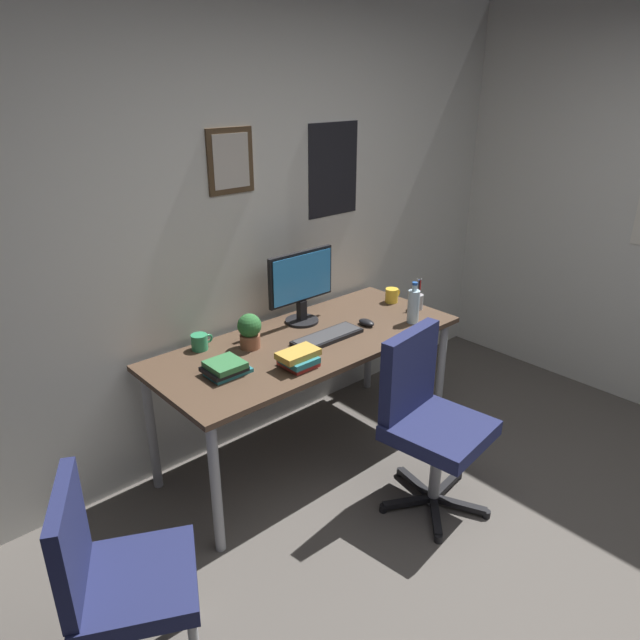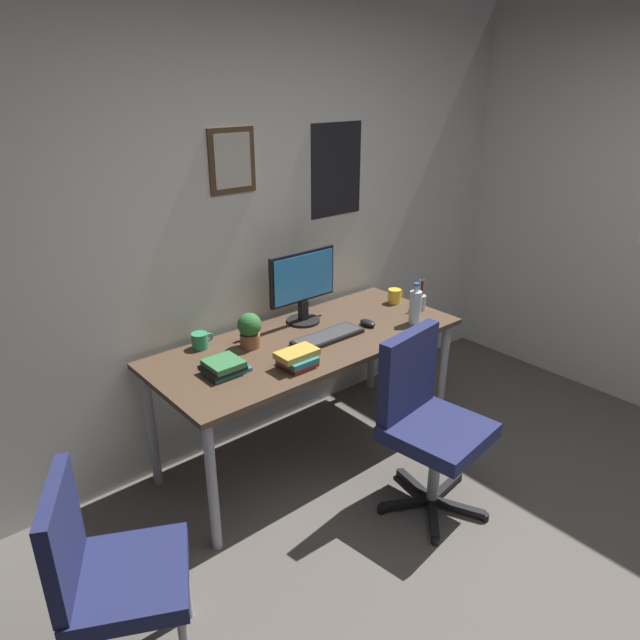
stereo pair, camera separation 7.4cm
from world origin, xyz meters
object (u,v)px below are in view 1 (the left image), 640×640
(coffee_mug_near, at_px, (392,295))
(pen_cup, at_px, (418,301))
(coffee_mug_far, at_px, (200,342))
(potted_plant, at_px, (249,330))
(computer_mouse, at_px, (366,322))
(book_stack_right, at_px, (299,359))
(book_stack_left, at_px, (226,368))
(keyboard, at_px, (327,337))
(water_bottle, at_px, (413,306))
(side_chair, at_px, (115,574))
(monitor, at_px, (301,284))
(office_chair, at_px, (427,413))

(coffee_mug_near, bearing_deg, pen_cup, -80.75)
(coffee_mug_far, height_order, potted_plant, potted_plant)
(computer_mouse, distance_m, book_stack_right, 0.65)
(coffee_mug_far, height_order, book_stack_left, coffee_mug_far)
(keyboard, relative_size, coffee_mug_near, 3.55)
(water_bottle, height_order, book_stack_left, water_bottle)
(keyboard, relative_size, book_stack_left, 1.95)
(side_chair, relative_size, computer_mouse, 7.95)
(monitor, height_order, book_stack_right, monitor)
(keyboard, height_order, book_stack_right, book_stack_right)
(book_stack_left, relative_size, book_stack_right, 1.04)
(coffee_mug_near, xyz_separation_m, coffee_mug_far, (-1.30, 0.21, -0.00))
(side_chair, distance_m, monitor, 1.85)
(coffee_mug_far, bearing_deg, monitor, -6.60)
(monitor, relative_size, computer_mouse, 4.18)
(monitor, xyz_separation_m, potted_plant, (-0.44, -0.09, -0.13))
(keyboard, height_order, potted_plant, potted_plant)
(water_bottle, height_order, potted_plant, water_bottle)
(side_chair, bearing_deg, potted_plant, 33.65)
(monitor, relative_size, coffee_mug_far, 3.62)
(computer_mouse, bearing_deg, water_bottle, -32.24)
(office_chair, height_order, book_stack_left, office_chair)
(coffee_mug_near, distance_m, book_stack_right, 1.08)
(potted_plant, relative_size, pen_cup, 0.98)
(computer_mouse, relative_size, pen_cup, 0.55)
(side_chair, relative_size, book_stack_right, 4.13)
(office_chair, relative_size, water_bottle, 3.76)
(pen_cup, xyz_separation_m, book_stack_left, (-1.39, 0.07, -0.02))
(book_stack_right, bearing_deg, coffee_mug_near, 15.98)
(coffee_mug_near, xyz_separation_m, potted_plant, (-1.09, 0.05, 0.06))
(side_chair, xyz_separation_m, book_stack_left, (0.87, 0.59, 0.28))
(book_stack_right, bearing_deg, coffee_mug_far, 117.34)
(side_chair, distance_m, book_stack_right, 1.29)
(coffee_mug_near, bearing_deg, computer_mouse, -158.51)
(coffee_mug_near, relative_size, potted_plant, 0.62)
(water_bottle, distance_m, pen_cup, 0.23)
(office_chair, height_order, coffee_mug_near, office_chair)
(keyboard, bearing_deg, side_chair, -159.80)
(office_chair, bearing_deg, pen_cup, 43.51)
(coffee_mug_far, bearing_deg, water_bottle, -24.59)
(keyboard, distance_m, water_bottle, 0.57)
(pen_cup, bearing_deg, potted_plant, 167.89)
(side_chair, height_order, book_stack_left, side_chair)
(book_stack_left, bearing_deg, book_stack_right, -29.05)
(potted_plant, bearing_deg, book_stack_left, -147.49)
(coffee_mug_far, xyz_separation_m, pen_cup, (1.34, -0.40, 0.01))
(keyboard, xyz_separation_m, coffee_mug_near, (0.70, 0.14, 0.03))
(monitor, bearing_deg, water_bottle, -42.38)
(office_chair, relative_size, book_stack_left, 4.31)
(book_stack_right, bearing_deg, office_chair, -49.71)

